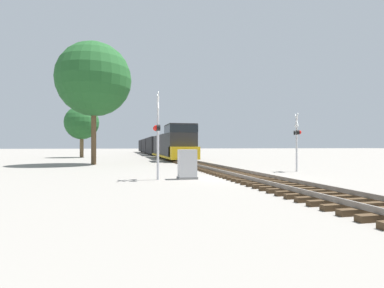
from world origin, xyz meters
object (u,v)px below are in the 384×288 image
Objects in this scene: tree_far_right at (94,79)px; freight_train at (155,146)px; crossing_signal_near at (157,131)px; crossing_signal_far at (297,136)px; tree_mid_background at (82,123)px; relay_cabinet at (187,164)px.

freight_train is at bearing 73.59° from tree_far_right.
tree_far_right is at bearing -160.03° from crossing_signal_near.
crossing_signal_far is (9.61, 2.71, -0.12)m from crossing_signal_near.
crossing_signal_near is at bearing -76.85° from tree_mid_background.
tree_mid_background is at bearing 105.73° from relay_cabinet.
relay_cabinet is 33.82m from tree_mid_background.
relay_cabinet is 16.47m from tree_far_right.
tree_far_right is at bearing -79.89° from tree_mid_background.
crossing_signal_far is at bearing 18.49° from relay_cabinet.
crossing_signal_near is at bearing -72.85° from tree_far_right.
tree_far_right reaches higher than crossing_signal_near.
crossing_signal_near is at bearing -179.40° from relay_cabinet.
crossing_signal_near is 1.13× the size of crossing_signal_far.
tree_mid_background is at bearing -136.51° from freight_train.
tree_mid_background is (-3.31, 18.56, -2.62)m from tree_far_right.
freight_train is 44.08m from crossing_signal_near.
freight_train is 17.13m from tree_mid_background.
crossing_signal_far reaches higher than relay_cabinet.
crossing_signal_far is 2.55× the size of relay_cabinet.
crossing_signal_near reaches higher than freight_train.
crossing_signal_near is (-4.63, -43.83, 0.69)m from freight_train.
crossing_signal_far is 0.35× the size of tree_far_right.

